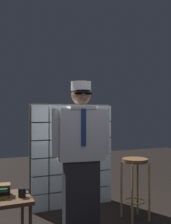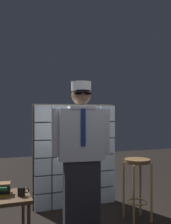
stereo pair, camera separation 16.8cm
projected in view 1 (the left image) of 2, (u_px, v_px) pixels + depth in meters
The scene contains 5 objects.
glass_block_wall at pixel (73, 156), 4.07m from camera, with size 1.32×0.10×1.58m.
standing_person at pixel (81, 154), 3.16m from camera, with size 0.72×0.34×1.80m.
bar_stool at pixel (135, 174), 3.57m from camera, with size 0.34×0.34×0.81m.
side_table at pixel (5, 204), 2.82m from camera, with size 0.52×0.52×0.53m.
coffee_mug at pixel (22, 193), 2.82m from camera, with size 0.13×0.08×0.09m.
Camera 1 is at (-1.46, -2.65, 1.43)m, focal length 42.60 mm.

